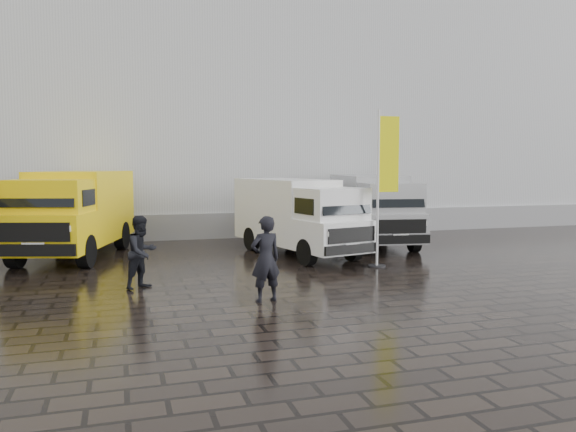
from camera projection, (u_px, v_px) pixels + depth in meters
name	position (u px, v px, depth m)	size (l,w,h in m)	color
ground	(341.00, 272.00, 15.07)	(120.00, 120.00, 0.00)	black
exhibition_hall	(264.00, 107.00, 30.36)	(44.00, 16.00, 12.00)	silver
hall_plinth	(313.00, 223.00, 23.18)	(44.00, 0.15, 1.00)	gray
van_yellow	(74.00, 215.00, 17.44)	(2.23, 5.80, 2.68)	yellow
van_white	(298.00, 218.00, 17.89)	(1.86, 5.57, 2.42)	white
van_silver	(373.00, 210.00, 20.21)	(1.92, 5.77, 2.50)	#B7B9BC
flagpole	(384.00, 181.00, 15.78)	(0.88, 0.50, 4.41)	black
wheelie_bin	(375.00, 222.00, 23.39)	(0.61, 0.61, 1.01)	black
person_front	(266.00, 259.00, 11.77)	(0.66, 0.44, 1.82)	black
person_tent	(142.00, 252.00, 13.04)	(0.83, 0.65, 1.71)	black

